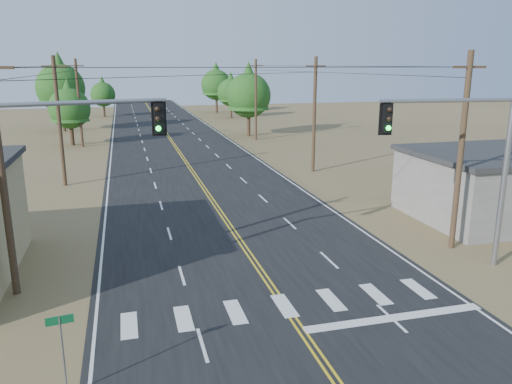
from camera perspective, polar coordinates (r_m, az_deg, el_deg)
name	(u,v)px	position (r m, az deg, el deg)	size (l,w,h in m)	color
road	(200,183)	(40.66, -6.38, 1.03)	(15.00, 200.00, 0.02)	black
utility_pole_left_near	(2,174)	(22.10, -27.05, 1.83)	(1.80, 0.30, 10.00)	#4C3826
utility_pole_left_mid	(59,121)	(41.65, -21.57, 7.58)	(1.80, 0.30, 10.00)	#4C3826
utility_pole_left_far	(79,102)	(61.50, -19.58, 9.62)	(1.80, 0.30, 10.00)	#4C3826
utility_pole_right_near	(461,151)	(27.00, 22.38, 4.34)	(1.80, 0.30, 10.00)	#4C3826
utility_pole_right_mid	(314,114)	(44.45, 6.69, 8.84)	(1.80, 0.30, 10.00)	#4C3826
utility_pole_right_far	(256,99)	(63.42, -0.02, 10.55)	(1.80, 0.30, 10.00)	#4C3826
signal_mast_left	(37,169)	(20.24, -23.71, 2.44)	(7.15, 1.86, 8.15)	gray
signal_mast_right	(471,155)	(24.28, 23.35, 3.94)	(6.40, 0.80, 8.03)	gray
street_sign	(62,343)	(15.67, -21.30, -15.78)	(0.75, 0.14, 2.53)	gray
tree_left_near	(69,104)	(63.01, -20.58, 9.37)	(4.74, 4.74, 7.90)	#3F2D1E
tree_left_mid	(60,83)	(77.05, -21.49, 11.53)	(6.70, 6.70, 11.17)	#3F2D1E
tree_left_far	(103,92)	(96.86, -17.12, 10.88)	(4.42, 4.42, 7.37)	#3F2D1E
tree_right_near	(249,91)	(67.09, -0.86, 11.50)	(5.87, 5.87, 9.78)	#3F2D1E
tree_right_mid	(231,90)	(91.06, -2.90, 11.61)	(4.90, 4.90, 8.17)	#3F2D1E
tree_right_far	(216,82)	(101.12, -4.58, 12.46)	(5.94, 5.94, 9.91)	#3F2D1E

